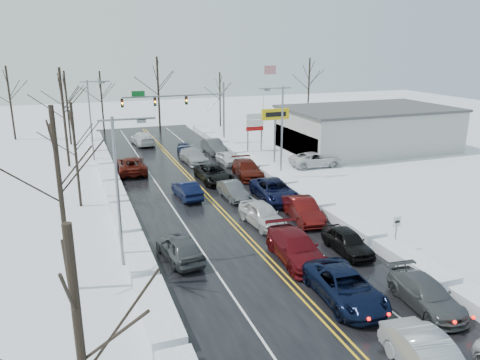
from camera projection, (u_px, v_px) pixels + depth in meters
name	position (u px, v px, depth m)	size (l,w,h in m)	color
ground	(234.00, 224.00, 34.71)	(160.00, 160.00, 0.00)	white
road_surface	(225.00, 215.00, 36.51)	(14.00, 84.00, 0.01)	black
snow_bank_left	(126.00, 227.00, 34.00)	(1.56, 72.00, 0.78)	white
snow_bank_right	(311.00, 204.00, 39.02)	(1.56, 72.00, 0.78)	white
traffic_signal_mast	(186.00, 103.00, 59.51)	(13.28, 0.39, 8.00)	slate
tires_plus_sign	(275.00, 118.00, 51.18)	(3.20, 0.34, 6.00)	slate
used_vehicles_sign	(255.00, 124.00, 57.06)	(2.20, 0.22, 4.65)	slate
speed_limit_sign	(396.00, 227.00, 29.75)	(0.55, 0.09, 2.35)	slate
flagpole	(265.00, 95.00, 65.07)	(1.87, 1.20, 10.00)	silver
dealership_building	(367.00, 129.00, 58.10)	(20.40, 12.40, 5.30)	#A1A19C
streetlight_ne	(280.00, 125.00, 44.96)	(3.20, 0.25, 9.00)	slate
streetlight_sw	(120.00, 180.00, 26.87)	(3.20, 0.25, 9.00)	slate
streetlight_nw	(92.00, 114.00, 52.08)	(3.20, 0.25, 9.00)	slate
tree_left_a	(78.00, 328.00, 11.29)	(3.60, 3.60, 9.00)	#2D231C
tree_left_b	(57.00, 165.00, 23.54)	(4.00, 4.00, 10.00)	#2D231C
tree_left_c	(74.00, 135.00, 36.77)	(3.40, 3.40, 8.50)	#2D231C
tree_left_d	(62.00, 98.00, 48.75)	(4.20, 4.20, 10.50)	#2D231C
tree_left_e	(66.00, 94.00, 59.89)	(3.80, 3.80, 9.50)	#2D231C
tree_far_a	(9.00, 89.00, 62.81)	(4.00, 4.00, 10.00)	#2D231C
tree_far_b	(101.00, 90.00, 67.88)	(3.60, 3.60, 9.00)	#2D231C
tree_far_c	(158.00, 80.00, 68.33)	(4.40, 4.40, 11.00)	#2D231C
tree_far_d	(220.00, 89.00, 73.48)	(3.40, 3.40, 8.50)	#2D231C
tree_far_e	(309.00, 77.00, 78.82)	(4.20, 4.20, 10.50)	#2D231C
queued_car_2	(344.00, 300.00, 24.38)	(2.65, 5.74, 1.59)	black
queued_car_3	(296.00, 260.00, 28.86)	(2.40, 5.89, 1.71)	#530B10
queued_car_4	(262.00, 225.00, 34.45)	(2.00, 4.97, 1.69)	silver
queued_car_5	(233.00, 198.00, 40.36)	(1.51, 4.34, 1.43)	#444749
queued_car_6	(214.00, 182.00, 45.20)	(2.68, 5.80, 1.61)	black
queued_car_7	(194.00, 163.00, 52.22)	(2.19, 5.40, 1.57)	#9B9CA2
queued_car_8	(185.00, 155.00, 56.05)	(1.69, 4.20, 1.43)	#0B1133
queued_car_11	(424.00, 307.00, 23.78)	(2.02, 4.96, 1.44)	#45474A
queued_car_12	(347.00, 252.00, 29.98)	(1.79, 4.45, 1.51)	black
queued_car_13	(303.00, 220.00, 35.36)	(1.78, 5.10, 1.68)	#450A09
queued_car_14	(274.00, 200.00, 39.94)	(2.84, 6.16, 1.71)	black
queued_car_15	(247.00, 177.00, 46.74)	(2.32, 5.70, 1.65)	#451009
queued_car_16	(227.00, 164.00, 51.68)	(1.62, 4.04, 1.37)	silver
queued_car_17	(214.00, 153.00, 56.73)	(1.80, 5.16, 1.70)	#404245
oncoming_car_0	(187.00, 198.00, 40.43)	(1.60, 4.57, 1.51)	black
oncoming_car_1	(132.00, 173.00, 48.22)	(2.80, 6.08, 1.69)	#4B110A
oncoming_car_2	(143.00, 145.00, 61.50)	(2.39, 5.87, 1.70)	silver
oncoming_car_3	(180.00, 259.00, 28.97)	(1.91, 4.75, 1.62)	#424447
parked_car_0	(315.00, 166.00, 50.72)	(2.60, 5.63, 1.56)	silver
parked_car_1	(321.00, 156.00, 55.22)	(2.28, 5.62, 1.63)	black
parked_car_2	(287.00, 148.00, 59.50)	(1.66, 4.12, 1.40)	black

